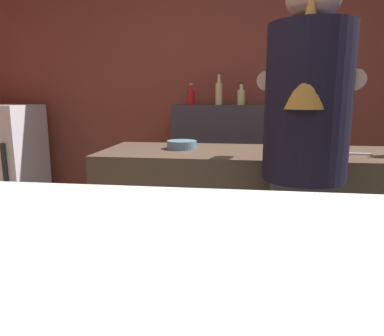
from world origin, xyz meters
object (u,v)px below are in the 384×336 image
(mini_fridge, at_px, (6,167))
(bottle_soy, at_px, (219,92))
(bottle_hot_sauce, at_px, (241,96))
(bottle_olive_oil, at_px, (191,97))
(mixing_bowl, at_px, (182,145))
(bartender, at_px, (304,150))
(chefs_knife, at_px, (347,154))

(mini_fridge, bearing_deg, bottle_soy, 4.23)
(bottle_hot_sauce, relative_size, bottle_olive_oil, 1.04)
(mixing_bowl, xyz_separation_m, bottle_hot_sauce, (0.32, 1.13, 0.27))
(bartender, distance_m, bottle_soy, 1.68)
(chefs_knife, bearing_deg, mixing_bowl, 177.33)
(chefs_knife, relative_size, bottle_olive_oil, 1.36)
(mini_fridge, height_order, chefs_knife, mini_fridge)
(mini_fridge, bearing_deg, chefs_knife, -21.44)
(chefs_knife, bearing_deg, bartender, -122.12)
(chefs_knife, bearing_deg, mini_fridge, 161.23)
(mixing_bowl, height_order, bottle_hot_sauce, bottle_hot_sauce)
(mixing_bowl, bearing_deg, bartender, -39.29)
(chefs_knife, bearing_deg, bottle_soy, 124.53)
(chefs_knife, height_order, bottle_soy, bottle_soy)
(mixing_bowl, height_order, bottle_olive_oil, bottle_olive_oil)
(chefs_knife, distance_m, bottle_soy, 1.44)
(mini_fridge, xyz_separation_m, mixing_bowl, (1.80, -0.97, 0.36))
(bottle_soy, bearing_deg, mini_fridge, -175.77)
(mini_fridge, bearing_deg, mixing_bowl, -28.29)
(mini_fridge, height_order, mixing_bowl, mini_fridge)
(bottle_hot_sauce, bearing_deg, chefs_knife, -65.37)
(bartender, distance_m, bottle_olive_oil, 1.75)
(bartender, distance_m, bottle_hot_sauce, 1.65)
(chefs_knife, distance_m, bottle_olive_oil, 1.56)
(chefs_knife, relative_size, bottle_soy, 0.92)
(chefs_knife, distance_m, bottle_hot_sauce, 1.36)
(bottle_olive_oil, xyz_separation_m, bottle_soy, (0.24, 0.01, 0.03))
(bottle_hot_sauce, relative_size, bottle_soy, 0.70)
(mixing_bowl, xyz_separation_m, bottle_soy, (0.13, 1.11, 0.30))
(mini_fridge, distance_m, bottle_hot_sauce, 2.22)
(bottle_hot_sauce, height_order, bottle_olive_oil, bottle_hot_sauce)
(bartender, xyz_separation_m, bottle_olive_oil, (-0.70, 1.59, 0.22))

